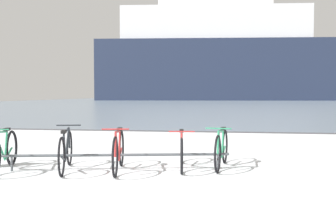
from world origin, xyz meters
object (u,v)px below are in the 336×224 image
at_px(bicycle_1, 66,151).
at_px(bicycle_4, 221,149).
at_px(ferry_ship, 218,56).
at_px(bicycle_0, 3,151).
at_px(bicycle_2, 118,151).
at_px(bicycle_3, 182,150).

relative_size(bicycle_1, bicycle_4, 1.01).
distance_m(bicycle_4, ferry_ship, 80.00).
xyz_separation_m(bicycle_0, bicycle_2, (2.09, 0.24, 0.01)).
height_order(bicycle_0, ferry_ship, ferry_ship).
relative_size(bicycle_3, ferry_ship, 0.03).
relative_size(bicycle_2, bicycle_4, 1.03).
height_order(bicycle_3, ferry_ship, ferry_ship).
height_order(bicycle_1, bicycle_2, bicycle_2).
distance_m(bicycle_0, ferry_ship, 80.88).
xyz_separation_m(bicycle_4, ferry_ship, (-1.50, 79.42, 9.51)).
relative_size(bicycle_0, bicycle_3, 0.98).
bearing_deg(bicycle_0, bicycle_1, 9.54).
relative_size(bicycle_0, bicycle_2, 0.99).
bearing_deg(ferry_ship, bicycle_2, -90.24).
distance_m(bicycle_3, ferry_ship, 80.13).
distance_m(bicycle_2, bicycle_3, 1.19).
bearing_deg(ferry_ship, bicycle_4, -88.92).
relative_size(bicycle_1, ferry_ship, 0.03).
relative_size(bicycle_0, bicycle_1, 1.00).
bearing_deg(bicycle_4, bicycle_0, -167.52).
height_order(bicycle_2, bicycle_3, bicycle_2).
bearing_deg(bicycle_2, bicycle_3, 24.16).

